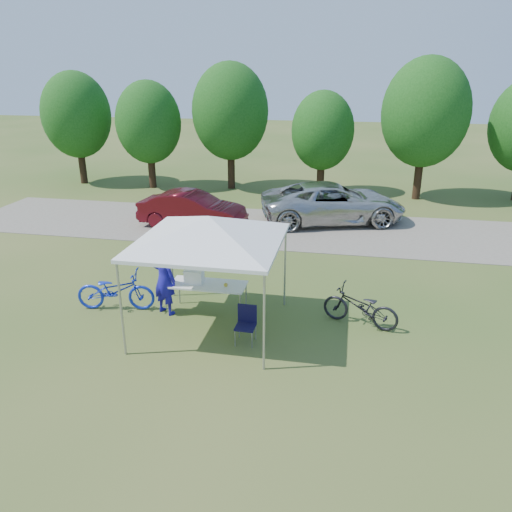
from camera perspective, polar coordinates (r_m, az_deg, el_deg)
The scene contains 13 objects.
ground at distance 11.95m, azimuth -4.99°, elevation -8.10°, with size 100.00×100.00×0.00m, color #2D5119.
gravel_strip at distance 19.16m, azimuth 1.49°, elevation 3.28°, with size 24.00×5.00×0.02m, color gray.
canopy at distance 10.92m, azimuth -5.42°, elevation 4.19°, with size 4.53×4.53×3.00m.
treeline at distance 24.41m, azimuth 3.31°, elevation 15.46°, with size 24.89×4.28×6.30m.
folding_table at distance 12.35m, azimuth -5.49°, elevation -3.37°, with size 1.86×0.78×0.77m.
folding_chair at distance 11.13m, azimuth -1.12°, elevation -7.42°, with size 0.44×0.45×0.84m.
cooler at distance 12.36m, azimuth -7.08°, elevation -2.33°, with size 0.47×0.32×0.34m.
ice_cream_cup at distance 12.16m, azimuth -3.48°, elevation -3.32°, with size 0.09×0.09×0.07m, color gold.
cyclist at distance 12.39m, azimuth -10.46°, elevation -2.59°, with size 0.67×0.44×1.83m, color #18139C.
bike_blue at distance 13.02m, azimuth -15.74°, elevation -3.80°, with size 0.68×1.95×1.03m, color #162EC7.
bike_dark at distance 12.02m, azimuth 11.82°, elevation -5.72°, with size 0.63×1.82×0.95m, color black.
minivan at distance 19.88m, azimuth 8.79°, elevation 6.04°, with size 2.58×5.59×1.55m, color #BCBBB6.
sedan at distance 19.23m, azimuth -7.29°, elevation 5.31°, with size 1.42×4.08×1.34m, color #520D15.
Camera 1 is at (3.00, -10.04, 5.73)m, focal length 35.00 mm.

